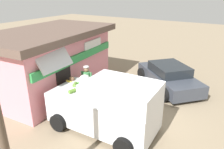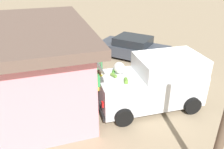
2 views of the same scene
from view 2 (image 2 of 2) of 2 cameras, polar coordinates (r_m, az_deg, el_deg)
The scene contains 8 objects.
ground_plane at distance 10.73m, azimuth 12.50°, elevation -3.11°, with size 60.00×60.00×0.00m, color gray.
storefront_bar at distance 9.38m, azimuth -18.20°, elevation 2.73°, with size 6.99×4.43×3.15m.
delivery_van at distance 8.95m, azimuth 10.34°, elevation -1.87°, with size 2.31×4.69×2.97m.
parked_sedan at distance 13.54m, azimuth 5.27°, elevation 6.72°, with size 4.16×4.25×1.28m.
vendor_standing at distance 9.63m, azimuth -4.01°, elevation 0.62°, with size 0.37×0.57×1.73m.
customer_bending at distance 8.60m, azimuth -3.08°, elevation -3.29°, with size 0.71×0.57×1.54m.
unloaded_banana_pile at distance 8.65m, azimuth -7.98°, elevation -9.05°, with size 0.80×0.72×0.43m.
paint_bucket at distance 11.63m, azimuth -5.37°, elevation 0.83°, with size 0.30×0.30×0.34m, color #BF3F33.
Camera 2 is at (-8.26, 4.42, 5.23)m, focal length 36.11 mm.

